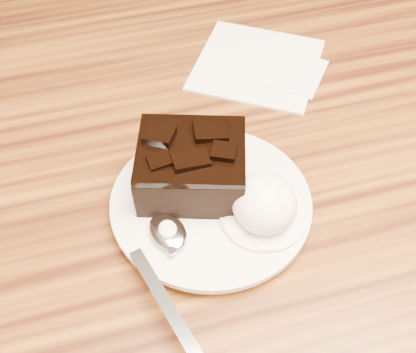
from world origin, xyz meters
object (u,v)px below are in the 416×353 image
object	(u,v)px
brownie	(192,168)
dining_table	(229,322)
ice_cream_scoop	(264,203)
plate	(211,205)
napkin	(257,64)
spoon	(168,233)

from	to	relation	value
brownie	dining_table	bearing A→B (deg)	21.42
brownie	ice_cream_scoop	size ratio (longest dim) A/B	1.57
plate	napkin	world-z (taller)	plate
plate	spoon	size ratio (longest dim) A/B	1.09
brownie	spoon	bearing A→B (deg)	-124.74
dining_table	spoon	size ratio (longest dim) A/B	6.74
spoon	napkin	size ratio (longest dim) A/B	1.21
brownie	ice_cream_scoop	bearing A→B (deg)	-47.02
dining_table	plate	xyz separation A→B (m)	(-0.05, -0.05, 0.38)
plate	napkin	size ratio (longest dim) A/B	1.33
napkin	plate	bearing A→B (deg)	-120.77
plate	napkin	distance (m)	0.23
napkin	ice_cream_scoop	bearing A→B (deg)	-108.54
brownie	napkin	distance (m)	0.22
dining_table	ice_cream_scoop	distance (m)	0.42
dining_table	plate	distance (m)	0.39
plate	brownie	size ratio (longest dim) A/B	1.95
ice_cream_scoop	napkin	bearing A→B (deg)	71.46
ice_cream_scoop	napkin	distance (m)	0.25
plate	spoon	xyz separation A→B (m)	(-0.05, -0.03, 0.01)
spoon	napkin	world-z (taller)	spoon
plate	brownie	bearing A→B (deg)	116.41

